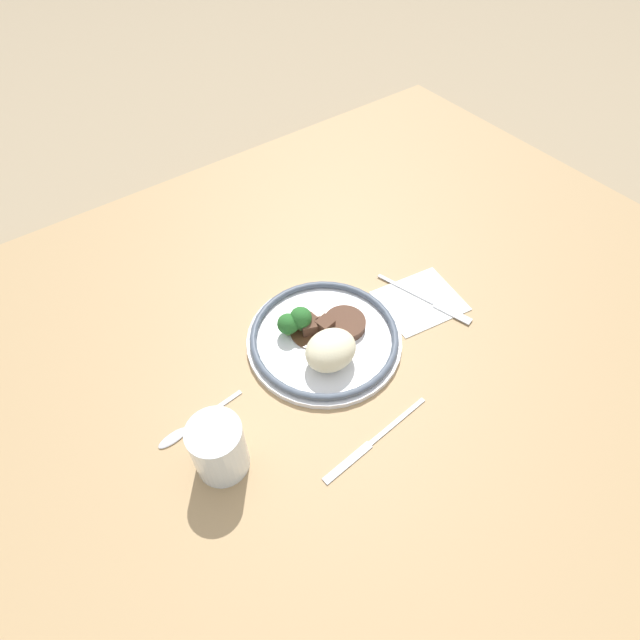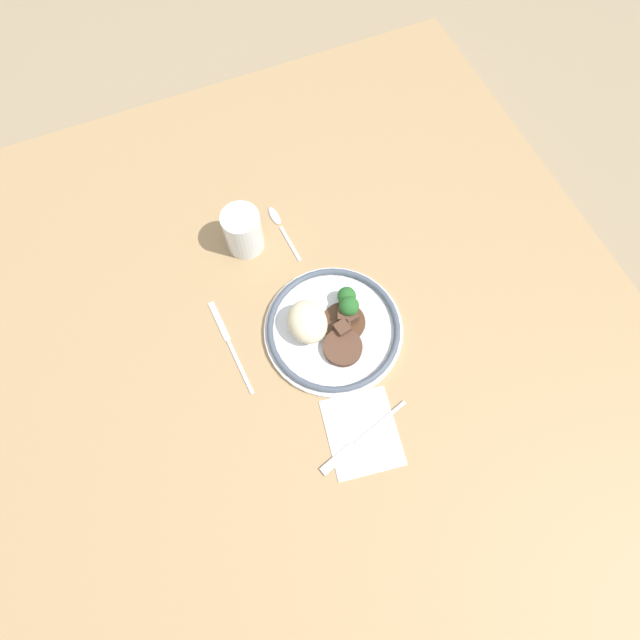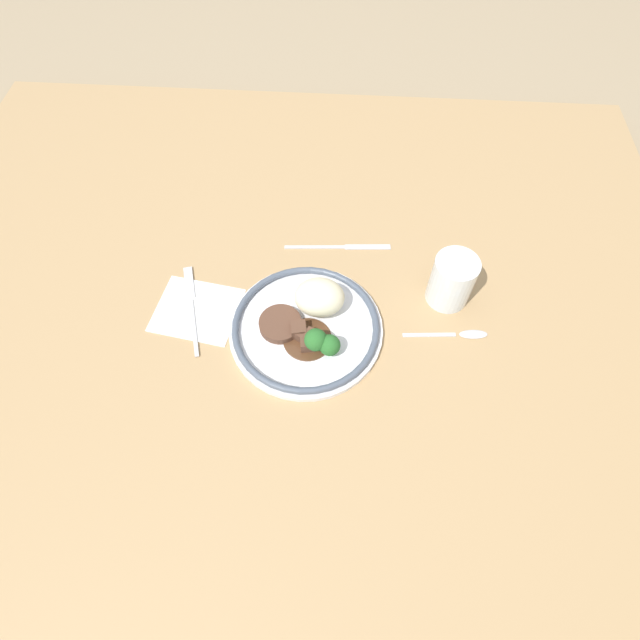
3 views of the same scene
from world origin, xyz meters
TOP-DOWN VIEW (x-y plane):
  - ground_plane at (0.00, 0.00)m, footprint 8.00×8.00m
  - dining_table at (0.00, 0.00)m, footprint 1.51×1.29m
  - napkin at (-0.16, -0.01)m, footprint 0.16×0.15m
  - plate at (0.05, -0.04)m, footprint 0.27×0.27m
  - juice_glass at (0.29, 0.05)m, footprint 0.08×0.08m
  - fork at (-0.17, 0.00)m, footprint 0.07×0.19m
  - knife at (0.10, 0.15)m, footprint 0.21×0.02m
  - spoon at (0.32, -0.04)m, footprint 0.15×0.02m

SIDE VIEW (x-z plane):
  - ground_plane at x=0.00m, z-range 0.00..0.00m
  - dining_table at x=0.00m, z-range 0.00..0.03m
  - napkin at x=-0.16m, z-range 0.03..0.03m
  - knife at x=0.10m, z-range 0.03..0.03m
  - spoon at x=0.32m, z-range 0.03..0.03m
  - fork at x=-0.17m, z-range 0.03..0.03m
  - plate at x=0.05m, z-range 0.01..0.09m
  - juice_glass at x=0.29m, z-range 0.03..0.12m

